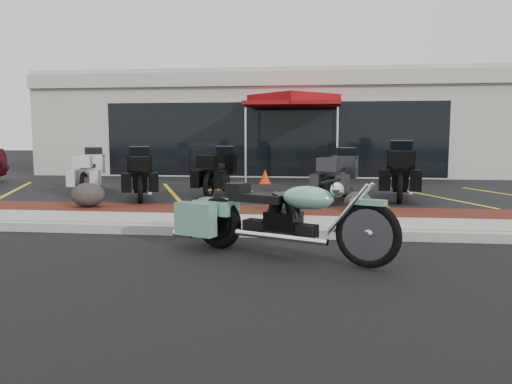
# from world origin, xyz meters

# --- Properties ---
(ground) EXTENTS (90.00, 90.00, 0.00)m
(ground) POSITION_xyz_m (0.00, 0.00, 0.00)
(ground) COLOR black
(ground) RESTS_ON ground
(curb) EXTENTS (24.00, 0.25, 0.15)m
(curb) POSITION_xyz_m (0.00, 0.90, 0.07)
(curb) COLOR gray
(curb) RESTS_ON ground
(sidewalk) EXTENTS (24.00, 1.20, 0.15)m
(sidewalk) POSITION_xyz_m (0.00, 1.60, 0.07)
(sidewalk) COLOR gray
(sidewalk) RESTS_ON ground
(mulch_bed) EXTENTS (24.00, 1.20, 0.16)m
(mulch_bed) POSITION_xyz_m (0.00, 2.80, 0.08)
(mulch_bed) COLOR #3E130E
(mulch_bed) RESTS_ON ground
(upper_lot) EXTENTS (26.00, 9.60, 0.15)m
(upper_lot) POSITION_xyz_m (0.00, 8.20, 0.07)
(upper_lot) COLOR black
(upper_lot) RESTS_ON ground
(dealership_building) EXTENTS (18.00, 8.16, 4.00)m
(dealership_building) POSITION_xyz_m (0.00, 14.47, 2.01)
(dealership_building) COLOR #A5A195
(dealership_building) RESTS_ON ground
(boulder_left) EXTENTS (0.71, 0.59, 0.50)m
(boulder_left) POSITION_xyz_m (-3.13, 2.72, 0.41)
(boulder_left) COLOR black
(boulder_left) RESTS_ON mulch_bed
(boulder_mid) EXTENTS (0.55, 0.46, 0.39)m
(boulder_mid) POSITION_xyz_m (0.97, 2.65, 0.35)
(boulder_mid) COLOR black
(boulder_mid) RESTS_ON mulch_bed
(boulder_right) EXTENTS (0.53, 0.44, 0.38)m
(boulder_right) POSITION_xyz_m (2.40, 2.90, 0.35)
(boulder_right) COLOR black
(boulder_right) RESTS_ON mulch_bed
(hero_cruiser) EXTENTS (3.21, 1.99, 1.11)m
(hero_cruiser) POSITION_xyz_m (2.22, -0.93, 0.56)
(hero_cruiser) COLOR #6BA78E
(hero_cruiser) RESTS_ON ground
(touring_white) EXTENTS (1.27, 2.15, 1.17)m
(touring_white) POSITION_xyz_m (-4.46, 5.90, 0.74)
(touring_white) COLOR silver
(touring_white) RESTS_ON upper_lot
(touring_black_front) EXTENTS (1.48, 2.26, 1.23)m
(touring_black_front) POSITION_xyz_m (-2.77, 4.83, 0.76)
(touring_black_front) COLOR black
(touring_black_front) RESTS_ON upper_lot
(touring_black_mid) EXTENTS (0.96, 2.15, 1.22)m
(touring_black_mid) POSITION_xyz_m (-0.82, 5.91, 0.76)
(touring_black_mid) COLOR black
(touring_black_mid) RESTS_ON upper_lot
(touring_grey) EXTENTS (1.34, 2.21, 1.21)m
(touring_grey) POSITION_xyz_m (2.27, 5.13, 0.75)
(touring_grey) COLOR #2B2B2F
(touring_grey) RESTS_ON upper_lot
(touring_black_rear) EXTENTS (1.27, 2.48, 1.38)m
(touring_black_rear) POSITION_xyz_m (3.66, 5.68, 0.84)
(touring_black_rear) COLOR black
(touring_black_rear) RESTS_ON upper_lot
(traffic_cone) EXTENTS (0.39, 0.39, 0.44)m
(traffic_cone) POSITION_xyz_m (-0.01, 8.25, 0.37)
(traffic_cone) COLOR red
(traffic_cone) RESTS_ON upper_lot
(popup_canopy) EXTENTS (3.96, 3.96, 2.86)m
(popup_canopy) POSITION_xyz_m (0.76, 10.05, 2.75)
(popup_canopy) COLOR silver
(popup_canopy) RESTS_ON upper_lot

